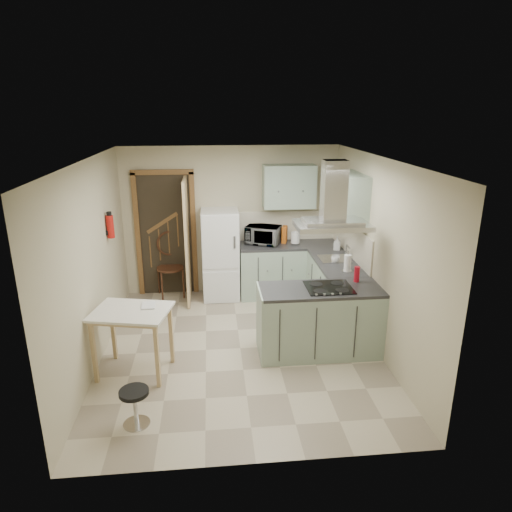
{
  "coord_description": "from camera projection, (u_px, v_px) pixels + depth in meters",
  "views": [
    {
      "loc": [
        -0.34,
        -5.43,
        3.08
      ],
      "look_at": [
        0.26,
        0.45,
        1.15
      ],
      "focal_mm": 32.0,
      "sensor_mm": 36.0,
      "label": 1
    }
  ],
  "objects": [
    {
      "name": "bentwood_chair",
      "position": [
        170.0,
        268.0,
        7.68
      ],
      "size": [
        0.54,
        0.54,
        1.0
      ],
      "primitive_type": "cube",
      "rotation": [
        0.0,
        0.0,
        0.25
      ],
      "color": "#4D2119",
      "rests_on": "floor"
    },
    {
      "name": "extractor_hood",
      "position": [
        332.0,
        225.0,
        5.53
      ],
      "size": [
        0.9,
        0.55,
        0.1
      ],
      "primitive_type": "cube",
      "color": "silver",
      "rests_on": "ceiling"
    },
    {
      "name": "cup",
      "position": [
        336.0,
        259.0,
        6.73
      ],
      "size": [
        0.14,
        0.14,
        0.1
      ],
      "primitive_type": "imported",
      "rotation": [
        0.0,
        0.0,
        0.18
      ],
      "color": "silver",
      "rests_on": "counter_right"
    },
    {
      "name": "book",
      "position": [
        141.0,
        303.0,
        5.42
      ],
      "size": [
        0.18,
        0.23,
        0.1
      ],
      "primitive_type": "imported",
      "rotation": [
        0.0,
        0.0,
        0.06
      ],
      "color": "brown",
      "rests_on": "drop_leaf_table"
    },
    {
      "name": "soap_bottle",
      "position": [
        337.0,
        244.0,
        7.3
      ],
      "size": [
        0.13,
        0.13,
        0.21
      ],
      "primitive_type": "imported",
      "rotation": [
        0.0,
        0.0,
        -0.42
      ],
      "color": "#A8A7B3",
      "rests_on": "counter_right"
    },
    {
      "name": "ceiling",
      "position": [
        238.0,
        159.0,
        5.35
      ],
      "size": [
        4.2,
        4.2,
        0.0
      ],
      "primitive_type": "plane",
      "rotation": [
        3.14,
        0.0,
        0.0
      ],
      "color": "silver",
      "rests_on": "back_wall"
    },
    {
      "name": "paper_towel",
      "position": [
        348.0,
        263.0,
        6.33
      ],
      "size": [
        0.13,
        0.13,
        0.25
      ],
      "primitive_type": "cylinder",
      "rotation": [
        0.0,
        0.0,
        -0.34
      ],
      "color": "white",
      "rests_on": "counter_right"
    },
    {
      "name": "microwave",
      "position": [
        263.0,
        235.0,
        7.62
      ],
      "size": [
        0.65,
        0.56,
        0.3
      ],
      "primitive_type": "imported",
      "rotation": [
        0.0,
        0.0,
        -0.41
      ],
      "color": "black",
      "rests_on": "counter_back"
    },
    {
      "name": "drop_leaf_table",
      "position": [
        134.0,
        342.0,
        5.46
      ],
      "size": [
        1.0,
        0.83,
        0.82
      ],
      "primitive_type": "cube",
      "rotation": [
        0.0,
        0.0,
        -0.22
      ],
      "color": "tan",
      "rests_on": "floor"
    },
    {
      "name": "fire_extinguisher",
      "position": [
        110.0,
        227.0,
        6.35
      ],
      "size": [
        0.1,
        0.1,
        0.32
      ],
      "primitive_type": "cylinder",
      "color": "#B2140F",
      "rests_on": "left_wall"
    },
    {
      "name": "wall_cabinet_back",
      "position": [
        289.0,
        186.0,
        7.46
      ],
      "size": [
        0.85,
        0.35,
        0.7
      ],
      "primitive_type": "cube",
      "color": "#9EB2A0",
      "rests_on": "back_wall"
    },
    {
      "name": "hob",
      "position": [
        329.0,
        287.0,
        5.78
      ],
      "size": [
        0.58,
        0.5,
        0.01
      ],
      "primitive_type": "cube",
      "color": "black",
      "rests_on": "peninsula"
    },
    {
      "name": "red_bottle",
      "position": [
        357.0,
        274.0,
        5.96
      ],
      "size": [
        0.09,
        0.09,
        0.21
      ],
      "primitive_type": "cylinder",
      "rotation": [
        0.0,
        0.0,
        -0.21
      ],
      "color": "red",
      "rests_on": "peninsula"
    },
    {
      "name": "counter_right",
      "position": [
        330.0,
        282.0,
        7.19
      ],
      "size": [
        0.6,
        1.95,
        0.9
      ],
      "primitive_type": "cube",
      "color": "#9EB2A0",
      "rests_on": "floor"
    },
    {
      "name": "back_wall",
      "position": [
        231.0,
        221.0,
        7.73
      ],
      "size": [
        3.6,
        0.0,
        3.6
      ],
      "primitive_type": "plane",
      "rotation": [
        1.57,
        0.0,
        0.0
      ],
      "color": "#BBB191",
      "rests_on": "floor"
    },
    {
      "name": "cereal_box",
      "position": [
        285.0,
        234.0,
        7.7
      ],
      "size": [
        0.13,
        0.2,
        0.28
      ],
      "primitive_type": "cube",
      "rotation": [
        0.0,
        0.0,
        -0.3
      ],
      "color": "#BF5716",
      "rests_on": "counter_back"
    },
    {
      "name": "sink",
      "position": [
        334.0,
        259.0,
        6.89
      ],
      "size": [
        0.45,
        0.4,
        0.01
      ],
      "primitive_type": "cube",
      "color": "silver",
      "rests_on": "counter_right"
    },
    {
      "name": "floor",
      "position": [
        240.0,
        348.0,
        6.13
      ],
      "size": [
        4.2,
        4.2,
        0.0
      ],
      "primitive_type": "plane",
      "color": "#BBAD92",
      "rests_on": "ground"
    },
    {
      "name": "right_wall",
      "position": [
        378.0,
        256.0,
        5.91
      ],
      "size": [
        0.0,
        4.2,
        4.2
      ],
      "primitive_type": "plane",
      "rotation": [
        1.57,
        0.0,
        -1.57
      ],
      "color": "#BBB191",
      "rests_on": "floor"
    },
    {
      "name": "wall_cabinet_right",
      "position": [
        348.0,
        198.0,
        6.51
      ],
      "size": [
        0.35,
        0.9,
        0.7
      ],
      "primitive_type": "cube",
      "color": "#9EB2A0",
      "rests_on": "right_wall"
    },
    {
      "name": "peninsula",
      "position": [
        320.0,
        320.0,
        5.91
      ],
      "size": [
        1.55,
        0.65,
        0.9
      ],
      "primitive_type": "cube",
      "color": "#9EB2A0",
      "rests_on": "floor"
    },
    {
      "name": "left_wall",
      "position": [
        92.0,
        265.0,
        5.57
      ],
      "size": [
        0.0,
        4.2,
        4.2
      ],
      "primitive_type": "plane",
      "rotation": [
        1.57,
        0.0,
        1.57
      ],
      "color": "#BBB191",
      "rests_on": "floor"
    },
    {
      "name": "kettle",
      "position": [
        295.0,
        238.0,
        7.61
      ],
      "size": [
        0.19,
        0.19,
        0.22
      ],
      "primitive_type": "cylinder",
      "rotation": [
        0.0,
        0.0,
        -0.28
      ],
      "color": "white",
      "rests_on": "counter_back"
    },
    {
      "name": "splashback",
      "position": [
        287.0,
        225.0,
        7.84
      ],
      "size": [
        1.68,
        0.02,
        0.5
      ],
      "primitive_type": "cube",
      "color": "beige",
      "rests_on": "counter_back"
    },
    {
      "name": "counter_back",
      "position": [
        272.0,
        270.0,
        7.75
      ],
      "size": [
        1.08,
        0.6,
        0.9
      ],
      "primitive_type": "cube",
      "color": "#9EB2A0",
      "rests_on": "floor"
    },
    {
      "name": "stool",
      "position": [
        135.0,
        407.0,
        4.6
      ],
      "size": [
        0.37,
        0.37,
        0.4
      ],
      "primitive_type": "cylinder",
      "rotation": [
        0.0,
        0.0,
        -0.28
      ],
      "color": "black",
      "rests_on": "floor"
    },
    {
      "name": "fridge",
      "position": [
        221.0,
        255.0,
        7.58
      ],
      "size": [
        0.6,
        0.6,
        1.5
      ],
      "primitive_type": "cube",
      "color": "white",
      "rests_on": "floor"
    },
    {
      "name": "doorway",
      "position": [
        166.0,
        234.0,
        7.65
      ],
      "size": [
        1.1,
        0.12,
        2.1
      ],
      "primitive_type": "cube",
      "color": "brown",
      "rests_on": "floor"
    }
  ]
}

